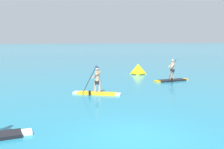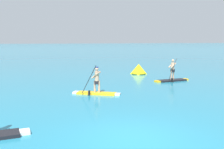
% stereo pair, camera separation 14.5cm
% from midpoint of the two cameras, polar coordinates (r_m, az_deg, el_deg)
% --- Properties ---
extents(ground, '(440.00, 440.00, 0.00)m').
position_cam_midpoint_polar(ground, '(9.02, 5.45, -13.62)').
color(ground, teal).
extents(paddleboarder_mid_center, '(2.80, 1.76, 1.83)m').
position_cam_midpoint_polar(paddleboarder_mid_center, '(15.77, -3.20, -3.06)').
color(paddleboarder_mid_center, yellow).
rests_on(paddleboarder_mid_center, ground).
extents(paddleboarder_far_right, '(3.03, 1.13, 1.84)m').
position_cam_midpoint_polar(paddleboarder_far_right, '(21.25, 13.11, -0.54)').
color(paddleboarder_far_right, black).
rests_on(paddleboarder_far_right, ground).
extents(race_marker_buoy, '(1.50, 1.50, 0.98)m').
position_cam_midpoint_polar(race_marker_buoy, '(25.07, 5.99, 1.06)').
color(race_marker_buoy, yellow).
rests_on(race_marker_buoy, ground).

